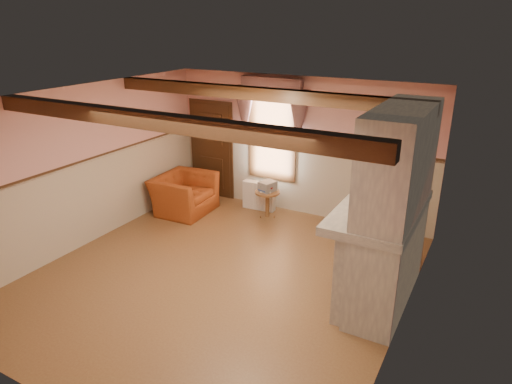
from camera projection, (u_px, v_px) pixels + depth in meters
The scene contains 26 objects.
floor at pixel (220, 276), 7.23m from camera, with size 5.50×6.00×0.01m, color brown.
ceiling at pixel (215, 98), 6.23m from camera, with size 5.50×6.00×0.01m, color silver.
wall_back at pixel (300, 147), 9.19m from camera, with size 5.50×0.02×2.80m, color #DE9C99.
wall_front at pixel (42, 294), 4.27m from camera, with size 5.50×0.02×2.80m, color #DE9C99.
wall_left at pixel (86, 166), 7.97m from camera, with size 0.02×6.00×2.80m, color #DE9C99.
wall_right at pixel (409, 233), 5.49m from camera, with size 0.02×6.00×2.80m, color #DE9C99.
wainscot at pixel (219, 233), 6.96m from camera, with size 5.50×6.00×1.50m, color #BEAB99, non-canonical shape.
chair_rail at pixel (218, 187), 6.70m from camera, with size 5.50×6.00×0.08m, color black, non-canonical shape.
firebox at pixel (357, 265), 6.66m from camera, with size 0.20×0.95×0.90m, color black.
armchair at pixel (184, 194), 9.52m from camera, with size 1.20×1.05×0.78m, color #994219.
side_table at pixel (267, 204), 9.31m from camera, with size 0.51×0.51×0.55m, color brown.
book_stack at pixel (268, 186), 9.21m from camera, with size 0.26×0.32×0.20m, color #B7AD8C.
radiator at pixel (259, 196), 9.68m from camera, with size 0.70×0.18×0.60m, color silver.
bowl at pixel (382, 202), 6.25m from camera, with size 0.35×0.35×0.09m, color brown.
mantel_clock at pixel (395, 183), 6.82m from camera, with size 0.14×0.24×0.20m, color black.
oil_lamp at pixel (390, 186), 6.55m from camera, with size 0.11×0.11×0.28m, color gold.
candle_red at pixel (364, 222), 5.53m from camera, with size 0.06×0.06×0.16m, color #A02013.
jar_yellow at pixel (378, 206), 6.06m from camera, with size 0.06×0.06×0.12m, color gold.
fireplace at pixel (393, 211), 6.13m from camera, with size 0.85×2.00×2.80m, color gray.
mantel at pixel (380, 211), 6.22m from camera, with size 1.05×2.05×0.12m, color gray.
overmantel_mirror at pixel (370, 166), 6.09m from camera, with size 0.06×1.44×1.04m, color silver.
door at pixel (212, 151), 10.21m from camera, with size 1.10×0.10×2.10m, color black.
window at pixel (273, 132), 9.34m from camera, with size 1.06×0.08×2.02m, color white.
window_drapes at pixel (271, 103), 9.06m from camera, with size 1.30×0.14×1.40m, color gray.
ceiling_beam_front at pixel (158, 121), 5.29m from camera, with size 5.50×0.18×0.20m, color black.
ceiling_beam_back at pixel (257, 94), 7.25m from camera, with size 5.50×0.18×0.20m, color black.
Camera 1 is at (3.52, -5.23, 3.81)m, focal length 32.00 mm.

